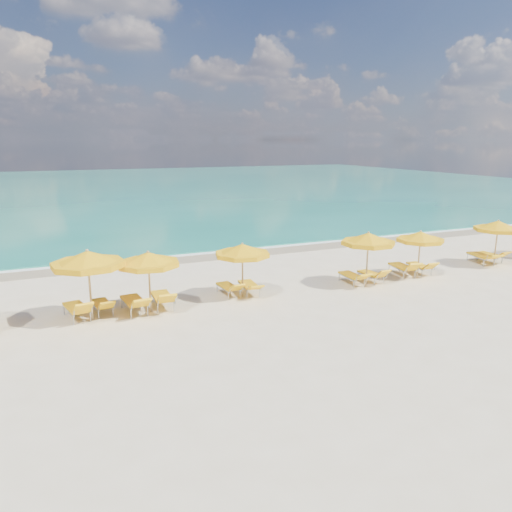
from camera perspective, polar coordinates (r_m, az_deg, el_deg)
name	(u,v)px	position (r m, az deg, el deg)	size (l,w,h in m)	color
ground_plane	(271,293)	(19.79, 1.74, -4.29)	(120.00, 120.00, 0.00)	beige
ocean	(108,188)	(65.84, -16.52, 7.44)	(120.00, 80.00, 0.30)	#14755E
wet_sand_band	(211,255)	(26.44, -5.11, 0.13)	(120.00, 2.60, 0.01)	tan
foam_line	(207,252)	(27.18, -5.65, 0.48)	(120.00, 1.20, 0.03)	white
whitecap_near	(77,233)	(34.64, -19.74, 2.51)	(14.00, 0.36, 0.05)	white
whitecap_far	(238,208)	(44.50, -2.13, 5.48)	(18.00, 0.30, 0.05)	white
umbrella_2	(88,260)	(17.27, -18.68, -0.41)	(2.97, 2.97, 2.45)	tan
umbrella_3	(148,260)	(17.60, -12.21, -0.42)	(2.67, 2.67, 2.22)	tan
umbrella_4	(242,251)	(18.87, -1.57, 0.60)	(2.40, 2.40, 2.15)	tan
umbrella_5	(368,239)	(21.05, 12.71, 1.86)	(2.96, 2.96, 2.26)	tan
umbrella_6	(420,237)	(22.98, 18.28, 2.05)	(2.49, 2.49, 2.08)	tan
umbrella_7	(498,226)	(26.52, 25.92, 3.06)	(2.57, 2.57, 2.22)	tan
lounger_2_left	(77,312)	(18.04, -19.76, -6.08)	(0.94, 1.89, 0.86)	#A5A8AD
lounger_2_right	(102,308)	(18.33, -17.15, -5.67)	(0.70, 1.68, 0.72)	#A5A8AD
lounger_3_left	(135,306)	(18.11, -13.71, -5.55)	(0.82, 2.02, 0.84)	#A5A8AD
lounger_3_right	(163,301)	(18.41, -10.62, -5.10)	(0.71, 1.95, 0.85)	#A5A8AD
lounger_4_left	(229,290)	(19.55, -3.14, -3.91)	(0.66, 1.69, 0.71)	#A5A8AD
lounger_4_right	(249,289)	(19.68, -0.77, -3.76)	(0.73, 1.82, 0.65)	#A5A8AD
lounger_5_left	(352,279)	(21.38, 10.94, -2.61)	(0.64, 1.79, 0.72)	#A5A8AD
lounger_5_right	(371,277)	(21.91, 13.05, -2.36)	(0.62, 1.64, 0.75)	#A5A8AD
lounger_6_left	(402,270)	(23.26, 16.38, -1.58)	(0.89, 1.94, 0.84)	#A5A8AD
lounger_6_right	(420,269)	(23.86, 18.21, -1.40)	(0.72, 1.75, 0.74)	#A5A8AD
lounger_7_left	(481,259)	(26.80, 24.35, -0.32)	(1.01, 2.07, 0.72)	#A5A8AD
lounger_7_right	(490,257)	(27.48, 25.18, -0.15)	(0.61, 1.72, 0.72)	#A5A8AD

